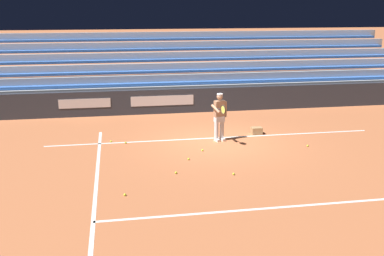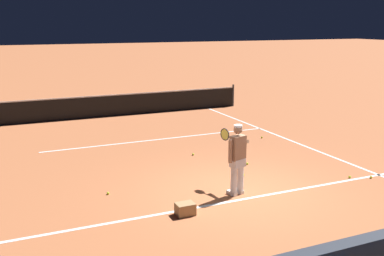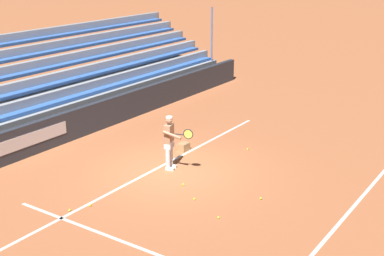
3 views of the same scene
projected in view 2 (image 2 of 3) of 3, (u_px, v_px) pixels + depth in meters
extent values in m
plane|color=#B7663D|center=(237.00, 191.00, 10.99)|extent=(160.00, 160.00, 0.00)
cube|color=white|center=(248.00, 198.00, 10.54)|extent=(12.00, 0.10, 0.01)
cube|color=white|center=(282.00, 137.00, 16.16)|extent=(0.10, 12.00, 0.01)
cube|color=white|center=(161.00, 139.00, 15.88)|extent=(8.22, 0.10, 0.01)
cylinder|color=silver|center=(234.00, 178.00, 10.62)|extent=(0.15, 0.15, 0.88)
cylinder|color=silver|center=(240.00, 176.00, 10.75)|extent=(0.15, 0.15, 0.88)
cube|color=white|center=(232.00, 193.00, 10.76)|extent=(0.18, 0.30, 0.09)
cube|color=white|center=(238.00, 191.00, 10.89)|extent=(0.18, 0.30, 0.09)
cube|color=silver|center=(238.00, 163.00, 10.61)|extent=(0.38, 0.30, 0.20)
cube|color=#A37556|center=(238.00, 148.00, 10.52)|extent=(0.40, 0.29, 0.58)
sphere|color=#A37556|center=(238.00, 130.00, 10.43)|extent=(0.21, 0.21, 0.21)
cylinder|color=white|center=(238.00, 126.00, 10.41)|extent=(0.20, 0.20, 0.05)
cylinder|color=#A37556|center=(230.00, 151.00, 10.38)|extent=(0.09, 0.09, 0.56)
cylinder|color=#A37556|center=(239.00, 142.00, 10.81)|extent=(0.24, 0.59, 0.24)
cylinder|color=black|center=(233.00, 138.00, 10.98)|extent=(0.11, 0.30, 0.03)
torus|color=black|center=(225.00, 134.00, 11.18)|extent=(0.10, 0.31, 0.31)
cylinder|color=#D6D14C|center=(225.00, 134.00, 11.18)|extent=(0.07, 0.26, 0.27)
cube|color=#A87F51|center=(185.00, 209.00, 9.62)|extent=(0.40, 0.30, 0.26)
sphere|color=#CCE533|center=(244.00, 152.00, 14.25)|extent=(0.07, 0.07, 0.07)
sphere|color=#CCE533|center=(108.00, 193.00, 10.78)|extent=(0.07, 0.07, 0.07)
sphere|color=#CCE533|center=(243.00, 175.00, 12.09)|extent=(0.07, 0.07, 0.07)
sphere|color=#CCE533|center=(350.00, 177.00, 11.91)|extent=(0.07, 0.07, 0.07)
sphere|color=#CCE533|center=(371.00, 177.00, 11.90)|extent=(0.07, 0.07, 0.07)
sphere|color=#CCE533|center=(247.00, 164.00, 13.04)|extent=(0.07, 0.07, 0.07)
sphere|color=#CCE533|center=(193.00, 154.00, 13.96)|extent=(0.07, 0.07, 0.07)
sphere|color=#CCE533|center=(262.00, 137.00, 16.02)|extent=(0.07, 0.07, 0.07)
cylinder|color=#33383D|center=(233.00, 95.00, 22.07)|extent=(0.09, 0.09, 1.07)
cube|color=black|center=(124.00, 105.00, 19.92)|extent=(11.00, 0.02, 0.91)
cube|color=white|center=(124.00, 94.00, 19.81)|extent=(11.00, 0.04, 0.05)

